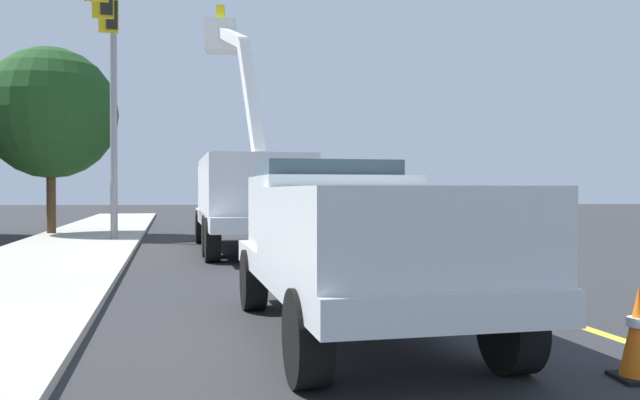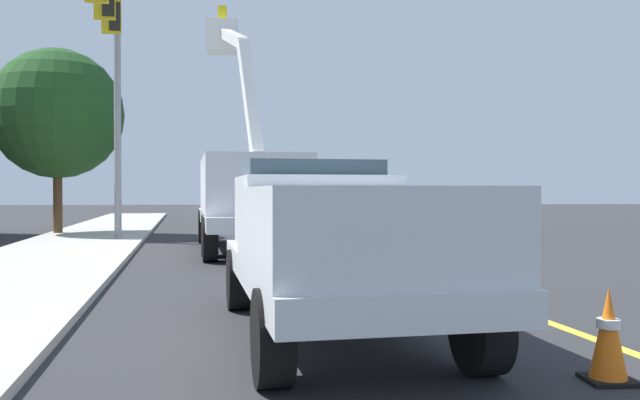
{
  "view_description": "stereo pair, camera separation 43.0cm",
  "coord_description": "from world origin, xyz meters",
  "px_view_note": "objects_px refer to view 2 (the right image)",
  "views": [
    {
      "loc": [
        -15.88,
        2.71,
        1.67
      ],
      "look_at": [
        1.85,
        1.18,
        1.4
      ],
      "focal_mm": 36.89,
      "sensor_mm": 36.0,
      "label": 1
    },
    {
      "loc": [
        -15.91,
        2.29,
        1.67
      ],
      "look_at": [
        1.85,
        1.18,
        1.4
      ],
      "focal_mm": 36.89,
      "sensor_mm": 36.0,
      "label": 2
    }
  ],
  "objects_px": {
    "utility_bucket_truck": "(247,192)",
    "passing_minivan": "(363,207)",
    "service_pickup_truck": "(334,238)",
    "traffic_signal_mast": "(109,40)",
    "traffic_cone_mid_front": "(288,227)",
    "traffic_cone_leading": "(608,336)"
  },
  "relations": [
    {
      "from": "utility_bucket_truck",
      "to": "service_pickup_truck",
      "type": "xyz_separation_m",
      "value": [
        -10.97,
        -1.54,
        -0.5
      ]
    },
    {
      "from": "service_pickup_truck",
      "to": "traffic_cone_mid_front",
      "type": "distance_m",
      "value": 15.42
    },
    {
      "from": "utility_bucket_truck",
      "to": "traffic_cone_leading",
      "type": "distance_m",
      "value": 13.53
    },
    {
      "from": "utility_bucket_truck",
      "to": "passing_minivan",
      "type": "xyz_separation_m",
      "value": [
        9.15,
        -4.46,
        -0.64
      ]
    },
    {
      "from": "utility_bucket_truck",
      "to": "traffic_cone_leading",
      "type": "xyz_separation_m",
      "value": [
        -12.94,
        -3.76,
        -1.21
      ]
    },
    {
      "from": "utility_bucket_truck",
      "to": "traffic_cone_mid_front",
      "type": "relative_size",
      "value": 10.84
    },
    {
      "from": "service_pickup_truck",
      "to": "traffic_cone_leading",
      "type": "relative_size",
      "value": 7.07
    },
    {
      "from": "service_pickup_truck",
      "to": "traffic_cone_leading",
      "type": "xyz_separation_m",
      "value": [
        -1.96,
        -2.22,
        -0.71
      ]
    },
    {
      "from": "service_pickup_truck",
      "to": "passing_minivan",
      "type": "bearing_deg",
      "value": -8.27
    },
    {
      "from": "service_pickup_truck",
      "to": "traffic_cone_leading",
      "type": "distance_m",
      "value": 3.05
    },
    {
      "from": "service_pickup_truck",
      "to": "passing_minivan",
      "type": "relative_size",
      "value": 1.16
    },
    {
      "from": "utility_bucket_truck",
      "to": "traffic_cone_mid_front",
      "type": "height_order",
      "value": "utility_bucket_truck"
    },
    {
      "from": "passing_minivan",
      "to": "traffic_cone_mid_front",
      "type": "relative_size",
      "value": 6.43
    },
    {
      "from": "service_pickup_truck",
      "to": "passing_minivan",
      "type": "height_order",
      "value": "service_pickup_truck"
    },
    {
      "from": "traffic_cone_leading",
      "to": "service_pickup_truck",
      "type": "bearing_deg",
      "value": 48.47
    },
    {
      "from": "traffic_signal_mast",
      "to": "traffic_cone_mid_front",
      "type": "bearing_deg",
      "value": -52.85
    },
    {
      "from": "service_pickup_truck",
      "to": "traffic_signal_mast",
      "type": "relative_size",
      "value": 0.68
    },
    {
      "from": "service_pickup_truck",
      "to": "traffic_cone_mid_front",
      "type": "xyz_separation_m",
      "value": [
        15.4,
        0.33,
        -0.74
      ]
    },
    {
      "from": "service_pickup_truck",
      "to": "traffic_cone_mid_front",
      "type": "height_order",
      "value": "service_pickup_truck"
    },
    {
      "from": "passing_minivan",
      "to": "service_pickup_truck",
      "type": "bearing_deg",
      "value": 171.73
    },
    {
      "from": "passing_minivan",
      "to": "traffic_signal_mast",
      "type": "height_order",
      "value": "traffic_signal_mast"
    },
    {
      "from": "passing_minivan",
      "to": "traffic_cone_mid_front",
      "type": "xyz_separation_m",
      "value": [
        -4.71,
        3.26,
        -0.59
      ]
    }
  ]
}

